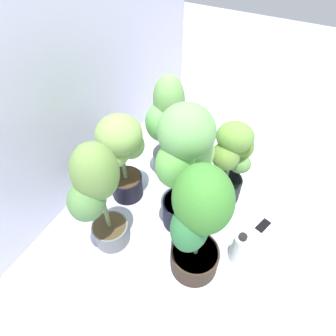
# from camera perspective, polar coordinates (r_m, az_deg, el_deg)

# --- Properties ---
(ground_plane) EXTENTS (8.00, 8.00, 0.00)m
(ground_plane) POSITION_cam_1_polar(r_m,az_deg,el_deg) (2.01, 5.02, -10.32)
(ground_plane) COLOR silver
(ground_plane) RESTS_ON ground
(mylar_back_wall) EXTENTS (3.20, 0.01, 2.00)m
(mylar_back_wall) POSITION_cam_1_polar(r_m,az_deg,el_deg) (1.73, -21.32, 20.63)
(mylar_back_wall) COLOR silver
(mylar_back_wall) RESTS_ON ground
(potted_plant_back_left) EXTENTS (0.36, 0.29, 0.81)m
(potted_plant_back_left) POSITION_cam_1_polar(r_m,az_deg,el_deg) (1.57, -13.73, -5.09)
(potted_plant_back_left) COLOR slate
(potted_plant_back_left) RESTS_ON ground
(potted_plant_center) EXTENTS (0.48, 0.38, 0.92)m
(potted_plant_center) POSITION_cam_1_polar(r_m,az_deg,el_deg) (1.58, 3.32, 1.11)
(potted_plant_center) COLOR black
(potted_plant_center) RESTS_ON ground
(potted_plant_back_right) EXTENTS (0.36, 0.31, 0.81)m
(potted_plant_back_right) POSITION_cam_1_polar(r_m,az_deg,el_deg) (1.99, -0.26, 8.51)
(potted_plant_back_right) COLOR slate
(potted_plant_back_right) RESTS_ON ground
(potted_plant_front_left) EXTENTS (0.41, 0.41, 0.83)m
(potted_plant_front_left) POSITION_cam_1_polar(r_m,az_deg,el_deg) (1.43, 5.85, -10.72)
(potted_plant_front_left) COLOR #342519
(potted_plant_front_left) RESTS_ON ground
(potted_plant_front_right) EXTENTS (0.40, 0.30, 0.65)m
(potted_plant_front_right) POSITION_cam_1_polar(r_m,az_deg,el_deg) (1.91, 12.22, 1.34)
(potted_plant_front_right) COLOR black
(potted_plant_front_right) RESTS_ON ground
(potted_plant_back_center) EXTENTS (0.39, 0.32, 0.68)m
(potted_plant_back_center) POSITION_cam_1_polar(r_m,az_deg,el_deg) (1.86, -9.03, 3.17)
(potted_plant_back_center) COLOR black
(potted_plant_back_center) RESTS_ON ground
(cell_phone) EXTENTS (0.16, 0.11, 0.01)m
(cell_phone) POSITION_cam_1_polar(r_m,az_deg,el_deg) (2.08, 18.14, -10.72)
(cell_phone) COLOR white
(cell_phone) RESTS_ON ground
(nutrient_bottle) EXTENTS (0.09, 0.09, 0.26)m
(nutrient_bottle) POSITION_cam_1_polar(r_m,az_deg,el_deg) (1.81, 13.74, -14.98)
(nutrient_bottle) COLOR white
(nutrient_bottle) RESTS_ON ground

